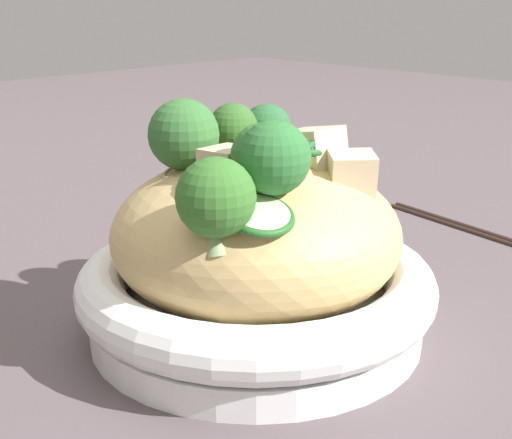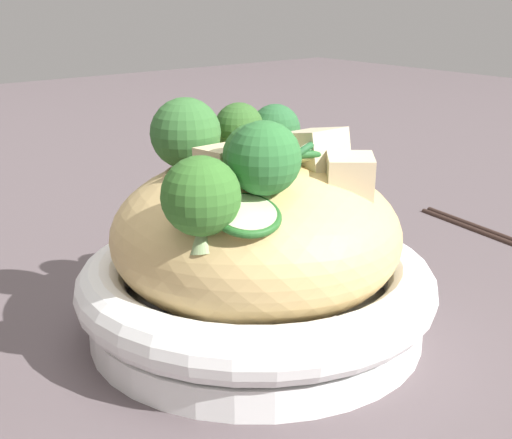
# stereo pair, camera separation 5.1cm
# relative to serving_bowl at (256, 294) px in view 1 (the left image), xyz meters

# --- Properties ---
(ground_plane) EXTENTS (3.00, 3.00, 0.00)m
(ground_plane) POSITION_rel_serving_bowl_xyz_m (0.00, 0.00, -0.03)
(ground_plane) COLOR #564B4E
(serving_bowl) EXTENTS (0.26, 0.26, 0.06)m
(serving_bowl) POSITION_rel_serving_bowl_xyz_m (0.00, 0.00, 0.00)
(serving_bowl) COLOR white
(serving_bowl) RESTS_ON ground_plane
(noodle_heap) EXTENTS (0.21, 0.21, 0.12)m
(noodle_heap) POSITION_rel_serving_bowl_xyz_m (-0.00, -0.00, 0.05)
(noodle_heap) COLOR tan
(noodle_heap) RESTS_ON serving_bowl
(broccoli_florets) EXTENTS (0.15, 0.17, 0.08)m
(broccoli_florets) POSITION_rel_serving_bowl_xyz_m (0.01, -0.03, 0.11)
(broccoli_florets) COLOR #A2C06F
(broccoli_florets) RESTS_ON serving_bowl
(carrot_coins) EXTENTS (0.03, 0.14, 0.04)m
(carrot_coins) POSITION_rel_serving_bowl_xyz_m (0.01, 0.03, 0.09)
(carrot_coins) COLOR orange
(carrot_coins) RESTS_ON serving_bowl
(zucchini_slices) EXTENTS (0.13, 0.16, 0.04)m
(zucchini_slices) POSITION_rel_serving_bowl_xyz_m (0.01, 0.01, 0.09)
(zucchini_slices) COLOR beige
(zucchini_slices) RESTS_ON serving_bowl
(chicken_chunks) EXTENTS (0.08, 0.10, 0.04)m
(chicken_chunks) POSITION_rel_serving_bowl_xyz_m (0.03, 0.02, 0.10)
(chicken_chunks) COLOR beige
(chicken_chunks) RESTS_ON serving_bowl
(chopsticks_pair) EXTENTS (0.23, 0.05, 0.01)m
(chopsticks_pair) POSITION_rel_serving_bowl_xyz_m (0.00, 0.32, -0.03)
(chopsticks_pair) COLOR black
(chopsticks_pair) RESTS_ON ground_plane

